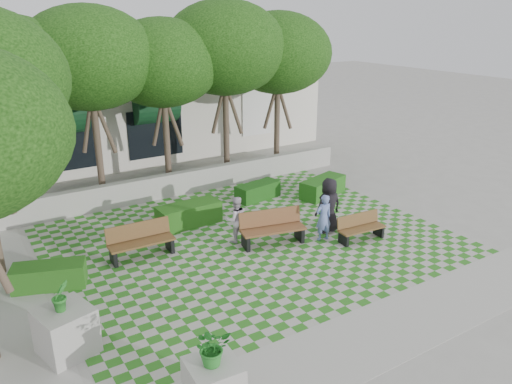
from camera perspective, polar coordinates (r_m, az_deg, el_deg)
ground at (r=15.22m, az=1.43°, el=-6.95°), size 90.00×90.00×0.00m
lawn at (r=15.97m, az=-0.56°, el=-5.55°), size 12.00×12.00×0.00m
sidewalk_south at (r=12.15m, az=14.24°, el=-15.24°), size 16.00×2.00×0.01m
sidewalk_west at (r=14.08m, az=-26.95°, el=-11.72°), size 2.00×12.00×0.01m
retaining_wall at (r=20.10m, az=-8.38°, el=1.07°), size 15.00×0.36×0.90m
bench_east at (r=16.23m, az=11.87°, el=-4.03°), size 1.63×0.65×0.84m
bench_mid at (r=15.59m, az=1.86°, el=-4.17°), size 2.13×1.10×1.07m
bench_west at (r=15.18m, az=-13.02°, el=-5.51°), size 1.95×0.70×1.01m
hedge_east at (r=19.82m, az=7.64°, el=0.55°), size 2.18×1.34×0.71m
hedge_midright at (r=19.33m, az=0.20°, el=0.09°), size 1.88×1.00×0.63m
hedge_midleft at (r=17.13m, az=-7.67°, el=-2.56°), size 2.18×0.94×0.75m
hedge_west at (r=14.40m, az=-22.56°, el=-8.83°), size 1.98×1.31×0.64m
planter_front at (r=9.67m, az=-4.89°, el=-20.13°), size 0.99×0.99×1.64m
planter_back at (r=11.63m, az=-20.93°, el=-14.40°), size 1.27×1.27×1.73m
person_blue at (r=15.87m, az=7.72°, el=-2.91°), size 0.60×0.43×1.53m
person_dark at (r=16.43m, az=8.31°, el=-1.54°), size 0.95×0.67×1.84m
person_white at (r=15.63m, az=-2.31°, el=-3.16°), size 0.83×0.70×1.51m
tree_row at (r=18.22m, az=-14.32°, el=14.00°), size 17.70×13.40×7.41m
building at (r=27.09m, az=-13.76°, el=10.13°), size 18.00×8.92×5.15m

